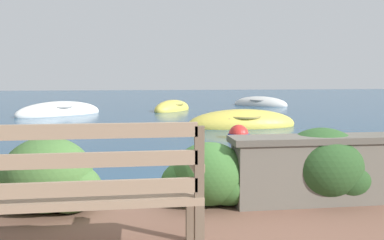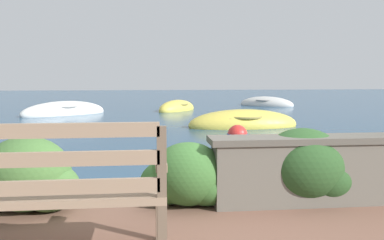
{
  "view_description": "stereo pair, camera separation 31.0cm",
  "coord_description": "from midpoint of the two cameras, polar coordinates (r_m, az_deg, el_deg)",
  "views": [
    {
      "loc": [
        -1.19,
        -4.25,
        1.43
      ],
      "look_at": [
        0.33,
        6.46,
        0.32
      ],
      "focal_mm": 40.0,
      "sensor_mm": 36.0,
      "label": 1
    },
    {
      "loc": [
        -0.88,
        -4.29,
        1.43
      ],
      "look_at": [
        0.33,
        6.46,
        0.32
      ],
      "focal_mm": 40.0,
      "sensor_mm": 36.0,
      "label": 2
    }
  ],
  "objects": [
    {
      "name": "mooring_buoy",
      "position": [
        9.93,
        6.97,
        -1.97
      ],
      "size": [
        0.51,
        0.51,
        0.46
      ],
      "color": "red",
      "rests_on": "ground_plane"
    },
    {
      "name": "hedge_clump_centre",
      "position": [
        4.04,
        1.54,
        -7.72
      ],
      "size": [
        0.87,
        0.63,
        0.59
      ],
      "color": "#38662D",
      "rests_on": "patio_terrace"
    },
    {
      "name": "rowboat_outer",
      "position": [
        20.94,
        10.31,
        2.05
      ],
      "size": [
        2.8,
        2.63,
        0.79
      ],
      "rotation": [
        0.0,
        0.0,
        5.57
      ],
      "color": "silver",
      "rests_on": "ground_plane"
    },
    {
      "name": "rowboat_far",
      "position": [
        17.71,
        -1.53,
        1.46
      ],
      "size": [
        2.1,
        2.4,
        0.78
      ],
      "rotation": [
        0.0,
        0.0,
        0.94
      ],
      "color": "#DBC64C",
      "rests_on": "ground_plane"
    },
    {
      "name": "rowboat_mid",
      "position": [
        16.51,
        -16.16,
        0.93
      ],
      "size": [
        3.28,
        2.81,
        0.89
      ],
      "rotation": [
        0.0,
        0.0,
        3.78
      ],
      "color": "silver",
      "rests_on": "ground_plane"
    },
    {
      "name": "stone_wall",
      "position": [
        4.25,
        16.77,
        -6.35
      ],
      "size": [
        1.82,
        0.39,
        0.64
      ],
      "color": "#666056",
      "rests_on": "patio_terrace"
    },
    {
      "name": "park_bench",
      "position": [
        2.91,
        -17.38,
        -8.73
      ],
      "size": [
        1.7,
        0.48,
        0.93
      ],
      "rotation": [
        0.0,
        0.0,
        0.12
      ],
      "color": "brown",
      "rests_on": "patio_terrace"
    },
    {
      "name": "ground_plane",
      "position": [
        4.62,
        6.98,
        -12.16
      ],
      "size": [
        80.0,
        80.0,
        0.0
      ],
      "color": "navy"
    },
    {
      "name": "rowboat_nearest",
      "position": [
        12.12,
        7.56,
        -0.59
      ],
      "size": [
        3.19,
        1.43,
        0.87
      ],
      "rotation": [
        0.0,
        0.0,
        3.2
      ],
      "color": "#DBC64C",
      "rests_on": "ground_plane"
    },
    {
      "name": "hedge_clump_right",
      "position": [
        4.34,
        16.34,
        -6.34
      ],
      "size": [
        1.04,
        0.75,
        0.71
      ],
      "color": "#284C23",
      "rests_on": "patio_terrace"
    },
    {
      "name": "hedge_clump_left",
      "position": [
        4.1,
        -19.32,
        -7.38
      ],
      "size": [
        0.99,
        0.71,
        0.67
      ],
      "color": "#426B33",
      "rests_on": "patio_terrace"
    }
  ]
}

